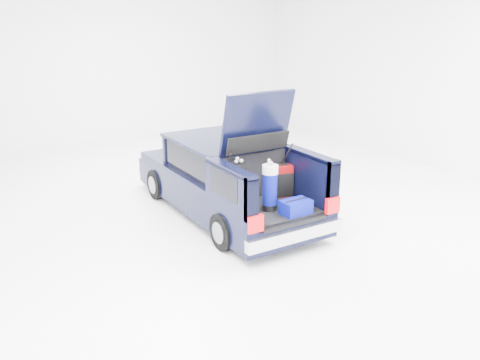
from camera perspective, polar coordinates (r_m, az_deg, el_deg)
ground at (r=9.78m, az=-1.52°, el=-3.73°), size 14.00×14.00×0.00m
car at (r=9.64m, az=-1.86°, el=0.19°), size 1.87×4.65×2.47m
red_suitcase at (r=8.88m, az=4.72°, el=-0.09°), size 0.40×0.31×0.58m
black_golf_bag at (r=8.16m, az=-0.13°, el=-0.79°), size 0.33×0.38×0.88m
blue_golf_bag at (r=8.19m, az=3.37°, el=-0.81°), size 0.33×0.33×0.86m
blue_duffel at (r=8.15m, az=6.28°, el=-3.03°), size 0.49×0.33×0.25m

